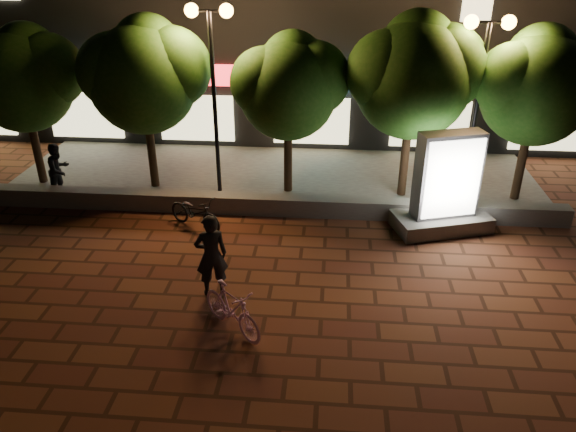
# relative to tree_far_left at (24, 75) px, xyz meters

# --- Properties ---
(ground) EXTENTS (80.00, 80.00, 0.00)m
(ground) POSITION_rel_tree_far_left_xyz_m (6.95, -5.46, -3.29)
(ground) COLOR #582F1B
(ground) RESTS_ON ground
(retaining_wall) EXTENTS (16.00, 0.45, 0.50)m
(retaining_wall) POSITION_rel_tree_far_left_xyz_m (6.95, -1.46, -3.04)
(retaining_wall) COLOR slate
(retaining_wall) RESTS_ON ground
(sidewalk) EXTENTS (16.00, 5.00, 0.08)m
(sidewalk) POSITION_rel_tree_far_left_xyz_m (6.95, 1.04, -3.25)
(sidewalk) COLOR slate
(sidewalk) RESTS_ON ground
(tree_far_left) EXTENTS (3.36, 2.80, 4.63)m
(tree_far_left) POSITION_rel_tree_far_left_xyz_m (0.00, 0.00, 0.00)
(tree_far_left) COLOR black
(tree_far_left) RESTS_ON sidewalk
(tree_left) EXTENTS (3.60, 3.00, 4.89)m
(tree_left) POSITION_rel_tree_far_left_xyz_m (3.50, 0.00, 0.15)
(tree_left) COLOR black
(tree_left) RESTS_ON sidewalk
(tree_mid) EXTENTS (3.24, 2.70, 4.50)m
(tree_mid) POSITION_rel_tree_far_left_xyz_m (7.50, -0.00, -0.08)
(tree_mid) COLOR black
(tree_mid) RESTS_ON sidewalk
(tree_right) EXTENTS (3.72, 3.10, 5.07)m
(tree_right) POSITION_rel_tree_far_left_xyz_m (10.80, 0.00, 0.27)
(tree_right) COLOR black
(tree_right) RESTS_ON sidewalk
(tree_far_right) EXTENTS (3.48, 2.90, 4.76)m
(tree_far_right) POSITION_rel_tree_far_left_xyz_m (14.00, 0.00, 0.08)
(tree_far_right) COLOR black
(tree_far_right) RESTS_ON sidewalk
(street_lamp_left) EXTENTS (1.26, 0.36, 5.18)m
(street_lamp_left) POSITION_rel_tree_far_left_xyz_m (5.45, -0.26, 0.74)
(street_lamp_left) COLOR black
(street_lamp_left) RESTS_ON sidewalk
(street_lamp_right) EXTENTS (1.26, 0.36, 4.98)m
(street_lamp_right) POSITION_rel_tree_far_left_xyz_m (12.45, -0.26, 0.60)
(street_lamp_right) COLOR black
(street_lamp_right) RESTS_ON sidewalk
(ad_kiosk) EXTENTS (2.64, 1.86, 2.59)m
(ad_kiosk) POSITION_rel_tree_far_left_xyz_m (11.57, -1.96, -2.25)
(ad_kiosk) COLOR slate
(ad_kiosk) RESTS_ON ground
(scooter_pink) EXTENTS (1.53, 1.45, 0.99)m
(scooter_pink) POSITION_rel_tree_far_left_xyz_m (6.94, -6.50, -2.80)
(scooter_pink) COLOR #E69BCE
(scooter_pink) RESTS_ON ground
(rider) EXTENTS (0.78, 0.64, 1.84)m
(rider) POSITION_rel_tree_far_left_xyz_m (6.31, -5.30, -2.37)
(rider) COLOR black
(rider) RESTS_ON ground
(scooter_parked) EXTENTS (1.75, 1.36, 0.89)m
(scooter_parked) POSITION_rel_tree_far_left_xyz_m (5.26, -2.46, -2.85)
(scooter_parked) COLOR black
(scooter_parked) RESTS_ON ground
(pedestrian) EXTENTS (0.78, 0.89, 1.55)m
(pedestrian) POSITION_rel_tree_far_left_xyz_m (1.01, -0.96, -2.44)
(pedestrian) COLOR black
(pedestrian) RESTS_ON sidewalk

